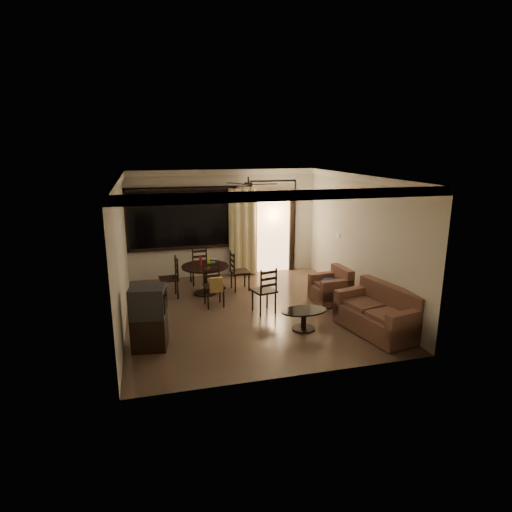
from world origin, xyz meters
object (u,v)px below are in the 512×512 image
object	(u,v)px
dining_chair_east	(240,278)
dining_table	(205,271)
dining_chair_west	(170,286)
dining_chair_north	(199,273)
coffee_table	(304,316)
sofa	(380,315)
tv_cabinet	(149,317)
armchair	(332,288)
dining_chair_south	(214,293)
side_chair	(264,299)

from	to	relation	value
dining_chair_east	dining_table	bearing A→B (deg)	89.91
dining_chair_west	dining_chair_east	xyz separation A→B (m)	(1.67, 0.13, 0.00)
dining_chair_west	dining_chair_north	size ratio (longest dim) A/B	1.00
dining_table	dining_chair_east	xyz separation A→B (m)	(0.83, 0.06, -0.26)
coffee_table	dining_chair_north	bearing A→B (deg)	115.45
dining_table	sofa	distance (m)	4.11
sofa	coffee_table	distance (m)	1.41
coffee_table	tv_cabinet	bearing A→B (deg)	-179.17
armchair	coffee_table	xyz separation A→B (m)	(-1.15, -1.25, -0.05)
dining_chair_west	armchair	size ratio (longest dim) A/B	1.18
dining_chair_west	sofa	world-z (taller)	dining_chair_west
tv_cabinet	sofa	xyz separation A→B (m)	(4.16, -0.42, -0.22)
dining_chair_south	armchair	bearing A→B (deg)	-13.14
side_chair	dining_chair_north	bearing A→B (deg)	-77.56
side_chair	dining_chair_south	bearing A→B (deg)	-45.95
dining_table	coffee_table	world-z (taller)	dining_table
dining_table	tv_cabinet	size ratio (longest dim) A/B	0.99
armchair	dining_chair_south	bearing A→B (deg)	167.07
dining_chair_west	tv_cabinet	size ratio (longest dim) A/B	0.86
dining_chair_east	sofa	distance (m)	3.63
dining_table	coffee_table	xyz separation A→B (m)	(1.50, -2.51, -0.28)
dining_chair_west	dining_chair_south	xyz separation A→B (m)	(0.90, -0.79, 0.02)
dining_chair_south	sofa	xyz separation A→B (m)	(2.77, -2.11, 0.03)
dining_table	side_chair	bearing A→B (deg)	-55.33
dining_chair_south	armchair	size ratio (longest dim) A/B	1.18
dining_chair_north	tv_cabinet	bearing A→B (deg)	64.89
dining_table	armchair	xyz separation A→B (m)	(2.65, -1.26, -0.23)
dining_chair_west	tv_cabinet	xyz separation A→B (m)	(-0.49, -2.48, 0.27)
dining_table	dining_chair_west	size ratio (longest dim) A/B	1.15
dining_chair_east	dining_chair_south	bearing A→B (deg)	135.70
dining_chair_south	dining_chair_north	xyz separation A→B (m)	(-0.13, 1.64, -0.02)
coffee_table	side_chair	distance (m)	1.14
dining_chair_south	side_chair	distance (m)	1.14
dining_table	armchair	distance (m)	2.94
tv_cabinet	dining_table	bearing A→B (deg)	71.91
tv_cabinet	side_chair	bearing A→B (deg)	34.04
dining_table	sofa	world-z (taller)	dining_table
dining_table	dining_chair_north	size ratio (longest dim) A/B	1.15
dining_chair_west	dining_table	bearing A→B (deg)	90.09
dining_chair_west	armchair	world-z (taller)	dining_chair_west
dining_chair_south	armchair	xyz separation A→B (m)	(2.59, -0.40, 0.01)
dining_table	dining_chair_north	world-z (taller)	dining_chair_north
dining_table	dining_chair_east	bearing A→B (deg)	4.27
dining_chair_south	sofa	world-z (taller)	dining_chair_south
dining_chair_south	sofa	size ratio (longest dim) A/B	0.55
dining_chair_west	coffee_table	xyz separation A→B (m)	(2.34, -2.44, -0.02)
armchair	tv_cabinet	bearing A→B (deg)	-166.15
dining_chair_south	tv_cabinet	bearing A→B (deg)	-133.72
coffee_table	dining_chair_south	bearing A→B (deg)	131.13
dining_chair_south	side_chair	size ratio (longest dim) A/B	0.96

